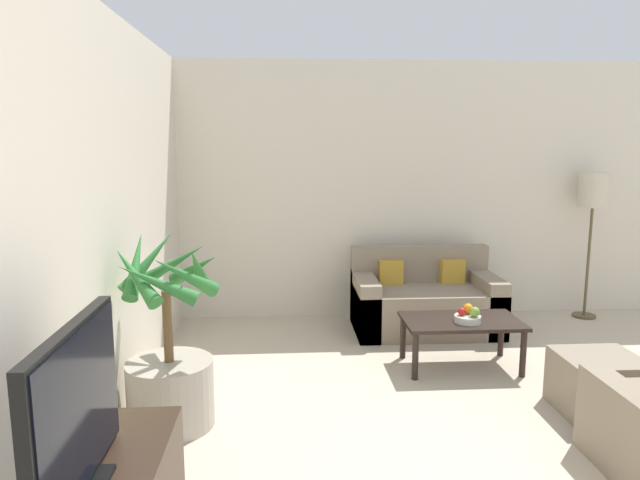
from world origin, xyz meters
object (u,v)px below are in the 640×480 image
object	(u,v)px
fruit_bowl	(468,319)
ottoman	(598,384)
floor_lamp	(593,197)
television	(76,411)
potted_palm	(170,367)
apple_green	(475,312)
sofa_loveseat	(425,302)
coffee_table	(461,326)
orange_fruit	(468,309)
apple_red	(462,312)

from	to	relation	value
fruit_bowl	ottoman	world-z (taller)	fruit_bowl
floor_lamp	television	bearing A→B (deg)	-137.48
potted_palm	fruit_bowl	size ratio (longest dim) A/B	6.09
potted_palm	apple_green	bearing A→B (deg)	17.98
fruit_bowl	ottoman	distance (m)	1.06
television	sofa_loveseat	xyz separation A→B (m)	(2.19, 3.39, -0.58)
coffee_table	ottoman	world-z (taller)	coffee_table
floor_lamp	orange_fruit	distance (m)	2.31
coffee_table	apple_green	xyz separation A→B (m)	(0.07, -0.12, 0.15)
floor_lamp	potted_palm	bearing A→B (deg)	-151.73
television	potted_palm	distance (m)	1.61
floor_lamp	orange_fruit	bearing A→B (deg)	-142.87
coffee_table	fruit_bowl	distance (m)	0.12
coffee_table	fruit_bowl	size ratio (longest dim) A/B	4.50
sofa_loveseat	ottoman	world-z (taller)	sofa_loveseat
television	fruit_bowl	xyz separation A→B (m)	(2.27, 2.32, -0.42)
coffee_table	orange_fruit	xyz separation A→B (m)	(0.04, -0.02, 0.15)
fruit_bowl	ottoman	bearing A→B (deg)	-48.88
apple_red	apple_green	bearing A→B (deg)	-26.50
coffee_table	ottoman	distance (m)	1.12
orange_fruit	apple_green	bearing A→B (deg)	-74.33
floor_lamp	coffee_table	xyz separation A→B (m)	(-1.77, -1.29, -0.94)
television	apple_red	xyz separation A→B (m)	(2.22, 2.33, -0.36)
television	ottoman	bearing A→B (deg)	27.62
floor_lamp	apple_green	world-z (taller)	floor_lamp
potted_palm	coffee_table	xyz separation A→B (m)	(2.22, 0.86, -0.05)
ottoman	orange_fruit	bearing A→B (deg)	128.37
orange_fruit	potted_palm	bearing A→B (deg)	-159.72
fruit_bowl	sofa_loveseat	bearing A→B (deg)	94.38
coffee_table	fruit_bowl	world-z (taller)	fruit_bowl
potted_palm	fruit_bowl	xyz separation A→B (m)	(2.24, 0.78, 0.03)
coffee_table	apple_green	distance (m)	0.20
orange_fruit	floor_lamp	bearing A→B (deg)	37.13
potted_palm	ottoman	distance (m)	2.93
fruit_bowl	apple_green	distance (m)	0.09
apple_green	orange_fruit	size ratio (longest dim) A/B	0.96
potted_palm	floor_lamp	size ratio (longest dim) A/B	0.84
television	ottoman	distance (m)	3.39
floor_lamp	ottoman	distance (m)	2.64
orange_fruit	coffee_table	bearing A→B (deg)	150.72
television	potted_palm	bearing A→B (deg)	88.87
fruit_bowl	apple_red	size ratio (longest dim) A/B	3.34
sofa_loveseat	coffee_table	size ratio (longest dim) A/B	1.47
sofa_loveseat	apple_red	bearing A→B (deg)	-88.15
sofa_loveseat	orange_fruit	bearing A→B (deg)	-84.34
television	orange_fruit	xyz separation A→B (m)	(2.29, 2.38, -0.35)
apple_red	apple_green	distance (m)	0.10
ottoman	apple_red	bearing A→B (deg)	132.72
apple_red	apple_green	xyz separation A→B (m)	(0.09, -0.05, 0.01)
floor_lamp	ottoman	xyz separation A→B (m)	(-1.07, -2.15, -1.09)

